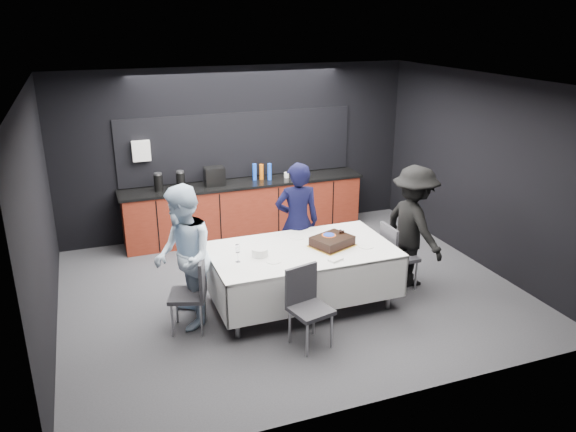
% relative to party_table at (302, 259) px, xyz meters
% --- Properties ---
extents(ground, '(6.00, 6.00, 0.00)m').
position_rel_party_table_xyz_m(ground, '(0.00, 0.40, -0.64)').
color(ground, '#3E3E42').
rests_on(ground, ground).
extents(room_shell, '(6.04, 5.04, 2.82)m').
position_rel_party_table_xyz_m(room_shell, '(0.00, 0.40, 1.22)').
color(room_shell, white).
rests_on(room_shell, ground).
extents(kitchenette, '(4.10, 0.64, 2.05)m').
position_rel_party_table_xyz_m(kitchenette, '(-0.02, 2.62, -0.10)').
color(kitchenette, '#601B0F').
rests_on(kitchenette, ground).
extents(party_table, '(2.32, 1.32, 0.78)m').
position_rel_party_table_xyz_m(party_table, '(0.00, 0.00, 0.00)').
color(party_table, '#99999E').
rests_on(party_table, ground).
extents(cake_assembly, '(0.63, 0.58, 0.16)m').
position_rel_party_table_xyz_m(cake_assembly, '(0.40, -0.05, 0.20)').
color(cake_assembly, '#F0BB46').
rests_on(cake_assembly, party_table).
extents(plate_stack, '(0.20, 0.20, 0.10)m').
position_rel_party_table_xyz_m(plate_stack, '(-0.56, -0.03, 0.19)').
color(plate_stack, white).
rests_on(plate_stack, party_table).
extents(loose_plate_near, '(0.19, 0.19, 0.01)m').
position_rel_party_table_xyz_m(loose_plate_near, '(-0.46, -0.24, 0.14)').
color(loose_plate_near, white).
rests_on(loose_plate_near, party_table).
extents(loose_plate_right_a, '(0.18, 0.18, 0.01)m').
position_rel_party_table_xyz_m(loose_plate_right_a, '(0.76, 0.19, 0.14)').
color(loose_plate_right_a, white).
rests_on(loose_plate_right_a, party_table).
extents(loose_plate_right_b, '(0.20, 0.20, 0.01)m').
position_rel_party_table_xyz_m(loose_plate_right_b, '(0.80, -0.21, 0.14)').
color(loose_plate_right_b, white).
rests_on(loose_plate_right_b, party_table).
extents(loose_plate_far, '(0.21, 0.21, 0.01)m').
position_rel_party_table_xyz_m(loose_plate_far, '(0.08, 0.37, 0.14)').
color(loose_plate_far, white).
rests_on(loose_plate_far, party_table).
extents(fork_pile, '(0.20, 0.16, 0.03)m').
position_rel_party_table_xyz_m(fork_pile, '(0.25, -0.48, 0.15)').
color(fork_pile, white).
rests_on(fork_pile, party_table).
extents(champagne_flute, '(0.06, 0.06, 0.22)m').
position_rel_party_table_xyz_m(champagne_flute, '(-0.87, -0.11, 0.30)').
color(champagne_flute, white).
rests_on(champagne_flute, party_table).
extents(chair_left, '(0.53, 0.53, 0.92)m').
position_rel_party_table_xyz_m(chair_left, '(-1.42, -0.14, -0.11)').
color(chair_left, '#303035').
rests_on(chair_left, ground).
extents(chair_right, '(0.42, 0.42, 0.92)m').
position_rel_party_table_xyz_m(chair_right, '(1.36, -0.02, -0.11)').
color(chair_right, '#303035').
rests_on(chair_right, ground).
extents(chair_near, '(0.51, 0.51, 0.92)m').
position_rel_party_table_xyz_m(chair_near, '(-0.28, -0.87, -0.11)').
color(chair_near, '#303035').
rests_on(chair_near, ground).
extents(person_center, '(0.68, 0.51, 1.70)m').
position_rel_party_table_xyz_m(person_center, '(0.23, 0.74, 0.21)').
color(person_center, black).
rests_on(person_center, ground).
extents(person_left, '(0.69, 0.87, 1.75)m').
position_rel_party_table_xyz_m(person_left, '(-1.49, 0.03, 0.23)').
color(person_left, '#C6DFF9').
rests_on(person_left, ground).
extents(person_right, '(0.73, 1.15, 1.69)m').
position_rel_party_table_xyz_m(person_right, '(1.66, 0.05, 0.20)').
color(person_right, black).
rests_on(person_right, ground).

